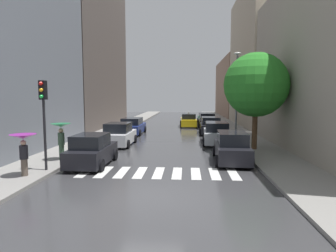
% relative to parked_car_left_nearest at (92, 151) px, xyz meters
% --- Properties ---
extents(ground_plane, '(28.00, 72.00, 0.04)m').
position_rel_parked_car_left_nearest_xyz_m(ground_plane, '(3.73, 19.23, -0.81)').
color(ground_plane, '#363639').
extents(sidewalk_left, '(3.00, 72.00, 0.15)m').
position_rel_parked_car_left_nearest_xyz_m(sidewalk_left, '(-2.77, 19.23, -0.72)').
color(sidewalk_left, gray).
rests_on(sidewalk_left, ground).
extents(sidewalk_right, '(3.00, 72.00, 0.15)m').
position_rel_parked_car_left_nearest_xyz_m(sidewalk_right, '(10.23, 19.23, -0.72)').
color(sidewalk_right, gray).
rests_on(sidewalk_right, ground).
extents(crosswalk_stripes, '(7.65, 2.20, 0.01)m').
position_rel_parked_car_left_nearest_xyz_m(crosswalk_stripes, '(3.73, -1.33, -0.79)').
color(crosswalk_stripes, silver).
rests_on(crosswalk_stripes, ground).
extents(building_left_mid, '(6.00, 18.75, 18.13)m').
position_rel_parked_car_left_nearest_xyz_m(building_left_mid, '(-7.27, 20.45, 8.27)').
color(building_left_mid, '#564C47').
rests_on(building_left_mid, ground).
extents(building_right_mid, '(6.00, 16.21, 16.81)m').
position_rel_parked_car_left_nearest_xyz_m(building_right_mid, '(14.73, 22.84, 7.61)').
color(building_right_mid, '#B2A38C').
rests_on(building_right_mid, ground).
extents(building_right_far, '(6.00, 21.06, 10.71)m').
position_rel_parked_car_left_nearest_xyz_m(building_right_far, '(14.73, 42.18, 4.56)').
color(building_right_far, '#8C6B56').
rests_on(building_right_far, ground).
extents(parked_car_left_nearest, '(2.03, 4.03, 1.71)m').
position_rel_parked_car_left_nearest_xyz_m(parked_car_left_nearest, '(0.00, 0.00, 0.00)').
color(parked_car_left_nearest, black).
rests_on(parked_car_left_nearest, ground).
extents(parked_car_left_second, '(2.18, 4.17, 1.74)m').
position_rel_parked_car_left_nearest_xyz_m(parked_car_left_second, '(-0.05, 6.48, 0.01)').
color(parked_car_left_second, silver).
rests_on(parked_car_left_second, ground).
extents(parked_car_left_third, '(2.22, 4.80, 1.63)m').
position_rel_parked_car_left_nearest_xyz_m(parked_car_left_third, '(-0.27, 13.26, -0.03)').
color(parked_car_left_third, navy).
rests_on(parked_car_left_third, ground).
extents(parked_car_right_nearest, '(2.13, 4.57, 1.72)m').
position_rel_parked_car_left_nearest_xyz_m(parked_car_right_nearest, '(7.64, 1.44, 0.01)').
color(parked_car_right_nearest, black).
rests_on(parked_car_right_nearest, ground).
extents(parked_car_right_second, '(2.32, 4.73, 1.71)m').
position_rel_parked_car_left_nearest_xyz_m(parked_car_right_second, '(7.43, 7.87, 0.01)').
color(parked_car_right_second, '#B2B7BF').
rests_on(parked_car_right_second, ground).
extents(parked_car_right_third, '(2.23, 4.17, 1.71)m').
position_rel_parked_car_left_nearest_xyz_m(parked_car_right_third, '(7.45, 13.75, 0.01)').
color(parked_car_right_third, black).
rests_on(parked_car_right_third, ground).
extents(parked_car_right_fourth, '(2.08, 4.49, 1.78)m').
position_rel_parked_car_left_nearest_xyz_m(parked_car_right_fourth, '(7.52, 19.59, 0.03)').
color(parked_car_right_fourth, black).
rests_on(parked_car_right_fourth, ground).
extents(parked_car_right_fifth, '(2.07, 4.05, 1.53)m').
position_rel_parked_car_left_nearest_xyz_m(parked_car_right_fifth, '(7.64, 25.58, -0.07)').
color(parked_car_right_fifth, '#0C4C2D').
rests_on(parked_car_right_fifth, ground).
extents(taxi_midroad, '(2.17, 4.60, 1.81)m').
position_rel_parked_car_left_nearest_xyz_m(taxi_midroad, '(5.31, 20.87, -0.03)').
color(taxi_midroad, yellow).
rests_on(taxi_midroad, ground).
extents(pedestrian_foreground, '(1.10, 1.10, 2.05)m').
position_rel_parked_car_left_nearest_xyz_m(pedestrian_foreground, '(-1.96, 0.65, 0.89)').
color(pedestrian_foreground, '#38513D').
rests_on(pedestrian_foreground, sidewalk_left).
extents(pedestrian_near_tree, '(1.14, 1.14, 1.88)m').
position_rel_parked_car_left_nearest_xyz_m(pedestrian_near_tree, '(-2.18, -2.74, 0.79)').
color(pedestrian_near_tree, brown).
rests_on(pedestrian_near_tree, sidewalk_left).
extents(street_tree_right, '(4.29, 4.29, 6.48)m').
position_rel_parked_car_left_nearest_xyz_m(street_tree_right, '(9.68, 4.82, 3.67)').
color(street_tree_right, '#513823').
rests_on(street_tree_right, sidewalk_right).
extents(traffic_light_left_corner, '(0.30, 0.42, 4.30)m').
position_rel_parked_car_left_nearest_xyz_m(traffic_light_left_corner, '(-1.72, -1.68, 2.49)').
color(traffic_light_left_corner, black).
rests_on(traffic_light_left_corner, sidewalk_left).
extents(lamp_post_right, '(0.60, 0.28, 7.25)m').
position_rel_parked_car_left_nearest_xyz_m(lamp_post_right, '(9.28, 9.87, 3.51)').
color(lamp_post_right, '#595B60').
rests_on(lamp_post_right, sidewalk_right).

